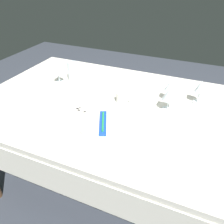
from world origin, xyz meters
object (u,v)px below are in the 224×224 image
(dinner_plate, at_px, (103,125))
(fork_inner, at_px, (73,116))
(coffee_cup_left, at_px, (122,97))
(drink_tumbler, at_px, (73,72))
(wine_glass_right, at_px, (201,87))
(fork_outer, at_px, (79,117))
(toothbrush_package, at_px, (103,123))
(spoon_soup, at_px, (140,129))
(napkin_folded, at_px, (94,85))
(wine_glass_left, at_px, (169,95))
(wine_glass_far, at_px, (58,70))
(dinner_knife, at_px, (133,131))
(wine_glass_centre, at_px, (170,87))
(fork_salad, at_px, (71,115))

(dinner_plate, relative_size, fork_inner, 1.15)
(coffee_cup_left, relative_size, drink_tumbler, 0.69)
(fork_inner, distance_m, wine_glass_right, 0.77)
(fork_outer, height_order, drink_tumbler, drink_tumbler)
(toothbrush_package, bearing_deg, coffee_cup_left, 88.98)
(coffee_cup_left, height_order, drink_tumbler, drink_tumbler)
(dinner_plate, xyz_separation_m, spoon_soup, (0.19, 0.05, -0.01))
(spoon_soup, bearing_deg, coffee_cup_left, 130.33)
(dinner_plate, bearing_deg, napkin_folded, 124.30)
(toothbrush_package, relative_size, wine_glass_left, 1.47)
(wine_glass_far, bearing_deg, dinner_knife, -26.57)
(fork_outer, bearing_deg, wine_glass_right, 36.36)
(toothbrush_package, relative_size, fork_inner, 0.92)
(dinner_plate, relative_size, napkin_folded, 1.81)
(toothbrush_package, bearing_deg, spoon_soup, 14.78)
(toothbrush_package, bearing_deg, fork_inner, 175.02)
(toothbrush_package, distance_m, spoon_soup, 0.20)
(fork_outer, relative_size, wine_glass_left, 1.53)
(coffee_cup_left, bearing_deg, wine_glass_right, 23.90)
(dinner_plate, xyz_separation_m, fork_outer, (-0.16, 0.02, -0.01))
(wine_glass_centre, bearing_deg, dinner_plate, -122.06)
(fork_outer, xyz_separation_m, wine_glass_far, (-0.36, 0.34, 0.09))
(wine_glass_far, relative_size, napkin_folded, 0.95)
(toothbrush_package, xyz_separation_m, drink_tumbler, (-0.44, 0.43, 0.03))
(fork_outer, relative_size, wine_glass_centre, 1.53)
(fork_salad, distance_m, napkin_folded, 0.28)
(wine_glass_centre, bearing_deg, coffee_cup_left, -149.96)
(wine_glass_right, height_order, wine_glass_far, wine_glass_right)
(wine_glass_centre, bearing_deg, fork_salad, -140.84)
(toothbrush_package, distance_m, coffee_cup_left, 0.27)
(coffee_cup_left, xyz_separation_m, napkin_folded, (-0.21, 0.03, 0.03))
(fork_outer, bearing_deg, napkin_folded, 99.36)
(wine_glass_far, xyz_separation_m, drink_tumbler, (0.07, 0.07, -0.03))
(coffee_cup_left, xyz_separation_m, drink_tumbler, (-0.45, 0.17, 0.02))
(toothbrush_package, relative_size, wine_glass_right, 1.39)
(wine_glass_far, xyz_separation_m, napkin_folded, (0.32, -0.06, -0.02))
(wine_glass_left, height_order, wine_glass_right, wine_glass_right)
(napkin_folded, bearing_deg, wine_glass_centre, 14.04)
(fork_outer, height_order, napkin_folded, napkin_folded)
(napkin_folded, bearing_deg, drink_tumbler, 150.47)
(fork_inner, distance_m, fork_salad, 0.02)
(toothbrush_package, relative_size, spoon_soup, 0.90)
(drink_tumbler, bearing_deg, dinner_knife, -34.44)
(drink_tumbler, bearing_deg, coffee_cup_left, -20.51)
(dinner_knife, distance_m, wine_glass_right, 0.52)
(fork_outer, xyz_separation_m, wine_glass_left, (0.44, 0.28, 0.10))
(coffee_cup_left, xyz_separation_m, wine_glass_right, (0.43, 0.19, 0.06))
(fork_outer, height_order, wine_glass_far, wine_glass_far)
(fork_inner, xyz_separation_m, wine_glass_right, (0.63, 0.44, 0.10))
(wine_glass_left, xyz_separation_m, wine_glass_right, (0.16, 0.16, 0.01))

